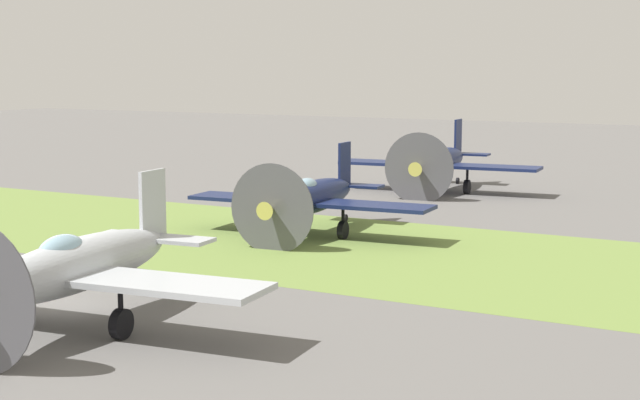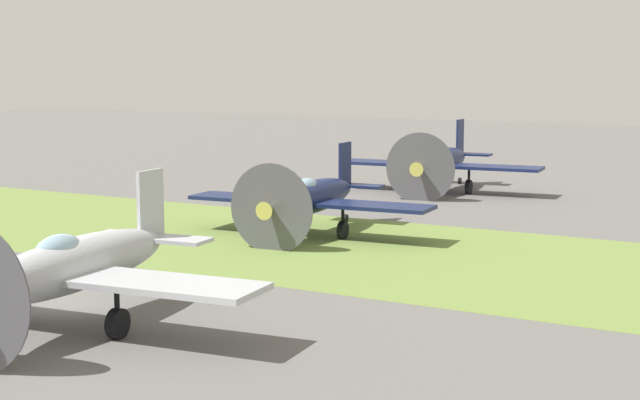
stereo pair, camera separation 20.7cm
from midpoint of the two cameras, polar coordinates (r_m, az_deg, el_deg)
ground_plane at (r=23.07m, az=-16.73°, el=-6.52°), size 160.00×160.00×0.00m
grass_verge at (r=31.19m, az=-2.44°, el=-2.45°), size 120.00×11.00×0.01m
airplane_lead at (r=21.33m, az=-14.30°, el=-3.81°), size 9.27×7.35×3.29m
airplane_wingman at (r=32.09m, az=-0.34°, el=0.16°), size 8.60×6.81×3.06m
airplane_trail at (r=43.56m, az=7.37°, el=2.27°), size 9.22×7.31×3.27m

